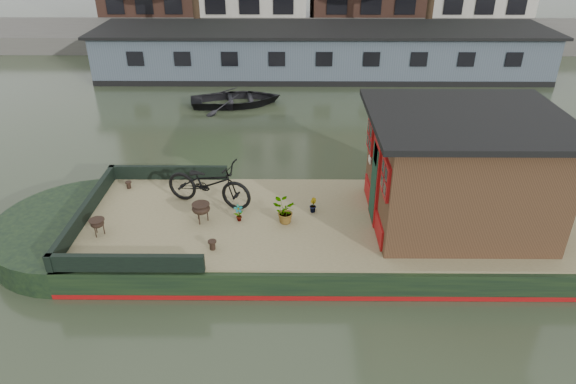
{
  "coord_description": "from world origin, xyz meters",
  "views": [
    {
      "loc": [
        -1.37,
        -9.73,
        6.61
      ],
      "look_at": [
        -1.45,
        0.5,
        1.04
      ],
      "focal_mm": 32.0,
      "sensor_mm": 36.0,
      "label": 1
    }
  ],
  "objects_px": {
    "potted_plant_a": "(239,213)",
    "dinghy": "(236,96)",
    "brazier_front": "(98,227)",
    "brazier_rear": "(201,213)",
    "cabin": "(460,169)",
    "bicycle": "(209,183)"
  },
  "relations": [
    {
      "from": "cabin",
      "to": "dinghy",
      "type": "relative_size",
      "value": 1.14
    },
    {
      "from": "cabin",
      "to": "dinghy",
      "type": "distance_m",
      "value": 11.27
    },
    {
      "from": "potted_plant_a",
      "to": "brazier_rear",
      "type": "xyz_separation_m",
      "value": [
        -0.81,
        -0.03,
        0.02
      ]
    },
    {
      "from": "cabin",
      "to": "brazier_rear",
      "type": "xyz_separation_m",
      "value": [
        -5.52,
        -0.14,
        -1.01
      ]
    },
    {
      "from": "brazier_rear",
      "to": "dinghy",
      "type": "bearing_deg",
      "value": 91.19
    },
    {
      "from": "cabin",
      "to": "brazier_rear",
      "type": "bearing_deg",
      "value": -178.55
    },
    {
      "from": "cabin",
      "to": "brazier_rear",
      "type": "height_order",
      "value": "cabin"
    },
    {
      "from": "potted_plant_a",
      "to": "brazier_front",
      "type": "relative_size",
      "value": 1.06
    },
    {
      "from": "brazier_rear",
      "to": "brazier_front",
      "type": "bearing_deg",
      "value": -165.34
    },
    {
      "from": "potted_plant_a",
      "to": "dinghy",
      "type": "relative_size",
      "value": 0.11
    },
    {
      "from": "potted_plant_a",
      "to": "dinghy",
      "type": "bearing_deg",
      "value": 95.95
    },
    {
      "from": "potted_plant_a",
      "to": "bicycle",
      "type": "bearing_deg",
      "value": 134.74
    },
    {
      "from": "potted_plant_a",
      "to": "brazier_rear",
      "type": "height_order",
      "value": "brazier_rear"
    },
    {
      "from": "bicycle",
      "to": "brazier_rear",
      "type": "xyz_separation_m",
      "value": [
        -0.07,
        -0.77,
        -0.33
      ]
    },
    {
      "from": "bicycle",
      "to": "dinghy",
      "type": "bearing_deg",
      "value": 20.17
    },
    {
      "from": "brazier_front",
      "to": "brazier_rear",
      "type": "bearing_deg",
      "value": 14.66
    },
    {
      "from": "brazier_front",
      "to": "brazier_rear",
      "type": "xyz_separation_m",
      "value": [
        2.09,
        0.55,
        0.04
      ]
    },
    {
      "from": "bicycle",
      "to": "brazier_front",
      "type": "distance_m",
      "value": 2.55
    },
    {
      "from": "cabin",
      "to": "brazier_front",
      "type": "xyz_separation_m",
      "value": [
        -7.61,
        -0.69,
        -1.04
      ]
    },
    {
      "from": "bicycle",
      "to": "dinghy",
      "type": "distance_m",
      "value": 9.0
    },
    {
      "from": "potted_plant_a",
      "to": "brazier_rear",
      "type": "bearing_deg",
      "value": -178.23
    },
    {
      "from": "brazier_rear",
      "to": "cabin",
      "type": "bearing_deg",
      "value": 1.45
    }
  ]
}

